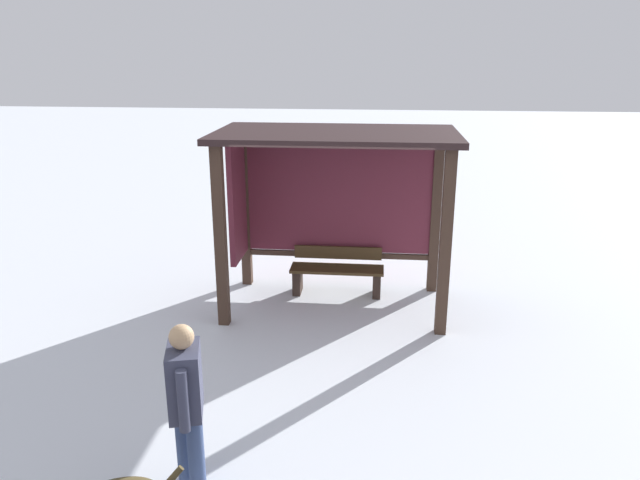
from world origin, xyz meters
TOP-DOWN VIEW (x-y plane):
  - ground_plane at (0.00, 0.00)m, footprint 60.00×60.00m
  - bus_shelter at (-0.14, 0.27)m, footprint 3.29×1.86m
  - bench_left_inside at (0.00, 0.48)m, footprint 1.42×0.42m
  - person_walking at (-0.93, -3.98)m, footprint 0.35×0.60m

SIDE VIEW (x-z plane):
  - ground_plane at x=0.00m, z-range 0.00..0.00m
  - bench_left_inside at x=0.00m, z-range -0.02..0.69m
  - person_walking at x=-0.93m, z-range 0.12..1.66m
  - bus_shelter at x=-0.14m, z-range 0.59..3.14m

